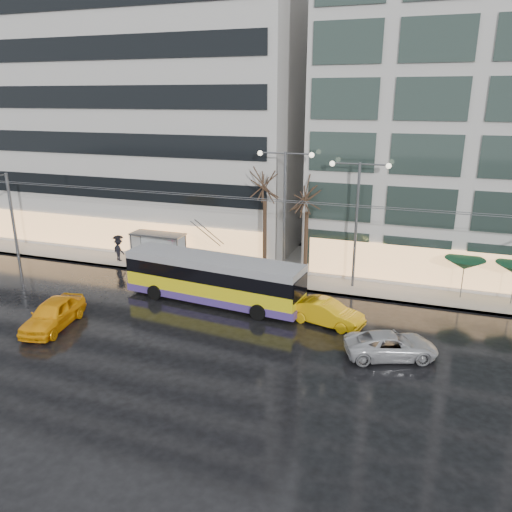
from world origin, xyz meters
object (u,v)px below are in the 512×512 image
at_px(trolleybus, 213,281).
at_px(taxi_a, 53,314).
at_px(bus_shelter, 155,241).
at_px(street_lamp_near, 285,198).

height_order(trolleybus, taxi_a, trolleybus).
bearing_deg(trolleybus, bus_shelter, 143.58).
distance_m(street_lamp_near, taxi_a, 16.54).
height_order(trolleybus, bus_shelter, trolleybus).
height_order(bus_shelter, taxi_a, bus_shelter).
relative_size(trolleybus, bus_shelter, 2.87).
relative_size(trolleybus, taxi_a, 2.50).
xyz_separation_m(street_lamp_near, taxi_a, (-10.29, -11.88, -5.17)).
xyz_separation_m(trolleybus, taxi_a, (-7.22, -6.37, -0.67)).
distance_m(trolleybus, street_lamp_near, 7.75).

